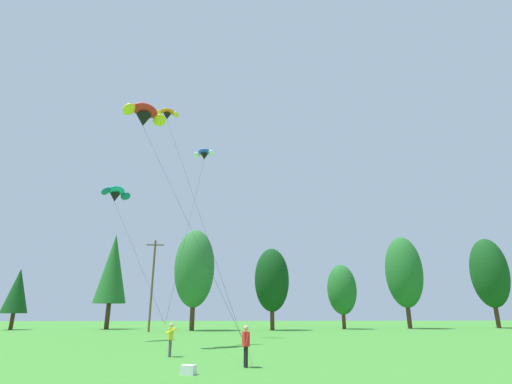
% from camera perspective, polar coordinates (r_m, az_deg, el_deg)
% --- Properties ---
extents(treeline_tree_b, '(3.44, 3.44, 8.35)m').
position_cam_1_polar(treeline_tree_b, '(65.82, -31.75, -12.28)').
color(treeline_tree_b, '#472D19').
rests_on(treeline_tree_b, ground_plane).
extents(treeline_tree_c, '(4.62, 4.62, 13.73)m').
position_cam_1_polar(treeline_tree_c, '(62.59, -20.37, -10.50)').
color(treeline_tree_c, '#472D19').
rests_on(treeline_tree_c, ground_plane).
extents(treeline_tree_d, '(5.43, 5.43, 13.44)m').
position_cam_1_polar(treeline_tree_d, '(54.77, -9.06, -11.00)').
color(treeline_tree_d, '#472D19').
rests_on(treeline_tree_d, ground_plane).
extents(treeline_tree_e, '(4.76, 4.76, 10.95)m').
position_cam_1_polar(treeline_tree_e, '(55.11, 2.34, -12.81)').
color(treeline_tree_e, '#472D19').
rests_on(treeline_tree_e, ground_plane).
extents(treeline_tree_f, '(4.27, 4.27, 9.16)m').
position_cam_1_polar(treeline_tree_f, '(60.45, 12.55, -13.86)').
color(treeline_tree_f, '#472D19').
rests_on(treeline_tree_f, ground_plane).
extents(treeline_tree_g, '(5.48, 5.48, 13.62)m').
position_cam_1_polar(treeline_tree_g, '(64.77, 20.97, -10.95)').
color(treeline_tree_g, '#472D19').
rests_on(treeline_tree_g, ground_plane).
extents(treeline_tree_h, '(5.51, 5.51, 13.76)m').
position_cam_1_polar(treeline_tree_h, '(72.92, 31.17, -10.16)').
color(treeline_tree_h, '#472D19').
rests_on(treeline_tree_h, ground_plane).
extents(utility_pole, '(2.20, 0.26, 11.26)m').
position_cam_1_polar(utility_pole, '(51.79, -15.05, -12.76)').
color(utility_pole, brown).
rests_on(utility_pole, ground_plane).
extents(kite_flyer_near, '(0.65, 0.68, 1.69)m').
position_cam_1_polar(kite_flyer_near, '(22.48, -12.48, -20.13)').
color(kite_flyer_near, '#4C4C51').
rests_on(kite_flyer_near, ground_plane).
extents(kite_flyer_mid, '(0.33, 0.60, 1.69)m').
position_cam_1_polar(kite_flyer_mid, '(17.89, -1.50, -21.33)').
color(kite_flyer_mid, black).
rests_on(kite_flyer_mid, ground_plane).
extents(parafoil_kite_high_blue_white, '(2.41, 16.43, 17.18)m').
position_cam_1_polar(parafoil_kite_high_blue_white, '(41.12, -7.66, 5.54)').
color(parafoil_kite_high_blue_white, blue).
extents(parafoil_kite_mid_red_yellow, '(9.29, 11.42, 16.82)m').
position_cam_1_polar(parafoil_kite_mid_red_yellow, '(32.16, -16.14, 10.86)').
color(parafoil_kite_mid_red_yellow, red).
extents(parafoil_kite_far_teal, '(8.57, 13.98, 11.87)m').
position_cam_1_polar(parafoil_kite_far_teal, '(37.87, -20.00, -0.23)').
color(parafoil_kite_far_teal, teal).
extents(parafoil_kite_low_orange, '(7.22, 12.55, 17.77)m').
position_cam_1_polar(parafoil_kite_low_orange, '(34.43, -12.94, 11.13)').
color(parafoil_kite_low_orange, orange).
extents(picnic_cooler, '(0.61, 0.51, 0.34)m').
position_cam_1_polar(picnic_cooler, '(16.19, -9.94, -24.42)').
color(picnic_cooler, white).
rests_on(picnic_cooler, ground_plane).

